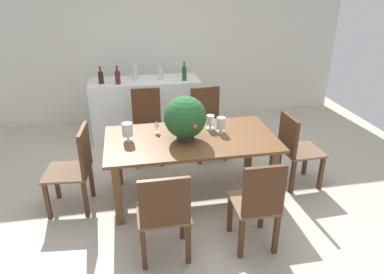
{
  "coord_description": "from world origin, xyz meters",
  "views": [
    {
      "loc": [
        -0.66,
        -3.62,
        2.41
      ],
      "look_at": [
        0.02,
        -0.04,
        0.74
      ],
      "focal_mm": 33.43,
      "sensor_mm": 36.0,
      "label": 1
    }
  ],
  "objects_px": {
    "crystal_vase_left": "(210,121)",
    "wine_bottle_clear": "(160,72)",
    "wine_glass": "(156,124)",
    "wine_bottle_green": "(135,72)",
    "kitchen_counter": "(146,109)",
    "chair_foot_end": "(295,147)",
    "chair_near_left": "(164,213)",
    "wine_bottle_dark": "(101,77)",
    "chair_far_right": "(207,119)",
    "flower_centerpiece": "(185,118)",
    "wine_bottle_tall": "(184,73)",
    "chair_far_left": "(147,122)",
    "crystal_vase_center_near": "(127,130)",
    "chair_near_right": "(258,203)",
    "crystal_vase_right": "(221,124)",
    "chair_head_end": "(76,165)",
    "dining_table": "(191,146)",
    "wine_bottle_amber": "(118,77)"
  },
  "relations": [
    {
      "from": "chair_far_left",
      "to": "crystal_vase_center_near",
      "type": "distance_m",
      "value": 1.05
    },
    {
      "from": "chair_head_end",
      "to": "kitchen_counter",
      "type": "xyz_separation_m",
      "value": [
        0.87,
        1.77,
        -0.06
      ]
    },
    {
      "from": "crystal_vase_center_near",
      "to": "chair_far_left",
      "type": "bearing_deg",
      "value": 74.62
    },
    {
      "from": "chair_head_end",
      "to": "chair_foot_end",
      "type": "xyz_separation_m",
      "value": [
        2.53,
        0.01,
        -0.02
      ]
    },
    {
      "from": "chair_head_end",
      "to": "flower_centerpiece",
      "type": "relative_size",
      "value": 1.94
    },
    {
      "from": "crystal_vase_right",
      "to": "wine_bottle_clear",
      "type": "height_order",
      "value": "wine_bottle_clear"
    },
    {
      "from": "chair_foot_end",
      "to": "wine_glass",
      "type": "xyz_separation_m",
      "value": [
        -1.63,
        0.22,
        0.33
      ]
    },
    {
      "from": "crystal_vase_right",
      "to": "kitchen_counter",
      "type": "distance_m",
      "value": 1.87
    },
    {
      "from": "wine_bottle_dark",
      "to": "wine_glass",
      "type": "bearing_deg",
      "value": -65.77
    },
    {
      "from": "wine_bottle_amber",
      "to": "wine_bottle_green",
      "type": "bearing_deg",
      "value": 32.63
    },
    {
      "from": "crystal_vase_center_near",
      "to": "wine_bottle_clear",
      "type": "height_order",
      "value": "wine_bottle_clear"
    },
    {
      "from": "dining_table",
      "to": "flower_centerpiece",
      "type": "height_order",
      "value": "flower_centerpiece"
    },
    {
      "from": "crystal_vase_center_near",
      "to": "wine_bottle_tall",
      "type": "relative_size",
      "value": 0.73
    },
    {
      "from": "kitchen_counter",
      "to": "wine_bottle_dark",
      "type": "height_order",
      "value": "wine_bottle_dark"
    },
    {
      "from": "flower_centerpiece",
      "to": "wine_bottle_tall",
      "type": "bearing_deg",
      "value": 80.82
    },
    {
      "from": "kitchen_counter",
      "to": "wine_bottle_green",
      "type": "height_order",
      "value": "wine_bottle_green"
    },
    {
      "from": "kitchen_counter",
      "to": "chair_foot_end",
      "type": "bearing_deg",
      "value": -46.58
    },
    {
      "from": "wine_bottle_clear",
      "to": "wine_glass",
      "type": "bearing_deg",
      "value": -98.04
    },
    {
      "from": "chair_near_right",
      "to": "crystal_vase_right",
      "type": "distance_m",
      "value": 1.16
    },
    {
      "from": "dining_table",
      "to": "wine_glass",
      "type": "distance_m",
      "value": 0.47
    },
    {
      "from": "chair_near_right",
      "to": "wine_bottle_dark",
      "type": "xyz_separation_m",
      "value": [
        -1.45,
        2.71,
        0.51
      ]
    },
    {
      "from": "wine_bottle_dark",
      "to": "chair_near_left",
      "type": "bearing_deg",
      "value": -77.56
    },
    {
      "from": "chair_far_right",
      "to": "flower_centerpiece",
      "type": "relative_size",
      "value": 1.96
    },
    {
      "from": "chair_head_end",
      "to": "wine_bottle_amber",
      "type": "distance_m",
      "value": 1.77
    },
    {
      "from": "crystal_vase_right",
      "to": "wine_glass",
      "type": "relative_size",
      "value": 1.25
    },
    {
      "from": "chair_foot_end",
      "to": "wine_bottle_clear",
      "type": "distance_m",
      "value": 2.3
    },
    {
      "from": "crystal_vase_left",
      "to": "crystal_vase_center_near",
      "type": "height_order",
      "value": "crystal_vase_center_near"
    },
    {
      "from": "wine_bottle_clear",
      "to": "crystal_vase_left",
      "type": "bearing_deg",
      "value": -74.66
    },
    {
      "from": "wine_bottle_clear",
      "to": "wine_bottle_dark",
      "type": "xyz_separation_m",
      "value": [
        -0.87,
        -0.04,
        -0.02
      ]
    },
    {
      "from": "chair_foot_end",
      "to": "crystal_vase_center_near",
      "type": "distance_m",
      "value": 2.0
    },
    {
      "from": "wine_glass",
      "to": "wine_bottle_green",
      "type": "height_order",
      "value": "wine_bottle_green"
    },
    {
      "from": "dining_table",
      "to": "wine_bottle_tall",
      "type": "bearing_deg",
      "value": 83.05
    },
    {
      "from": "wine_bottle_tall",
      "to": "chair_near_left",
      "type": "bearing_deg",
      "value": -103.34
    },
    {
      "from": "chair_head_end",
      "to": "chair_foot_end",
      "type": "relative_size",
      "value": 1.04
    },
    {
      "from": "chair_near_left",
      "to": "chair_far_left",
      "type": "bearing_deg",
      "value": -90.13
    },
    {
      "from": "crystal_vase_left",
      "to": "crystal_vase_center_near",
      "type": "relative_size",
      "value": 0.83
    },
    {
      "from": "kitchen_counter",
      "to": "chair_head_end",
      "type": "bearing_deg",
      "value": -116.19
    },
    {
      "from": "chair_far_left",
      "to": "flower_centerpiece",
      "type": "height_order",
      "value": "flower_centerpiece"
    },
    {
      "from": "crystal_vase_left",
      "to": "kitchen_counter",
      "type": "bearing_deg",
      "value": 113.08
    },
    {
      "from": "chair_near_right",
      "to": "kitchen_counter",
      "type": "distance_m",
      "value": 2.9
    },
    {
      "from": "chair_near_left",
      "to": "wine_bottle_dark",
      "type": "distance_m",
      "value": 2.81
    },
    {
      "from": "chair_foot_end",
      "to": "wine_glass",
      "type": "height_order",
      "value": "chair_foot_end"
    },
    {
      "from": "crystal_vase_left",
      "to": "wine_bottle_green",
      "type": "distance_m",
      "value": 1.77
    },
    {
      "from": "chair_near_right",
      "to": "wine_glass",
      "type": "distance_m",
      "value": 1.5
    },
    {
      "from": "chair_head_end",
      "to": "crystal_vase_right",
      "type": "xyz_separation_m",
      "value": [
        1.63,
        0.1,
        0.32
      ]
    },
    {
      "from": "dining_table",
      "to": "wine_glass",
      "type": "xyz_separation_m",
      "value": [
        -0.36,
        0.21,
        0.2
      ]
    },
    {
      "from": "crystal_vase_center_near",
      "to": "wine_bottle_dark",
      "type": "xyz_separation_m",
      "value": [
        -0.33,
        1.63,
        0.16
      ]
    },
    {
      "from": "crystal_vase_left",
      "to": "wine_bottle_clear",
      "type": "distance_m",
      "value": 1.59
    },
    {
      "from": "chair_head_end",
      "to": "chair_near_left",
      "type": "relative_size",
      "value": 1.04
    },
    {
      "from": "chair_far_left",
      "to": "wine_bottle_clear",
      "type": "relative_size",
      "value": 3.5
    }
  ]
}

